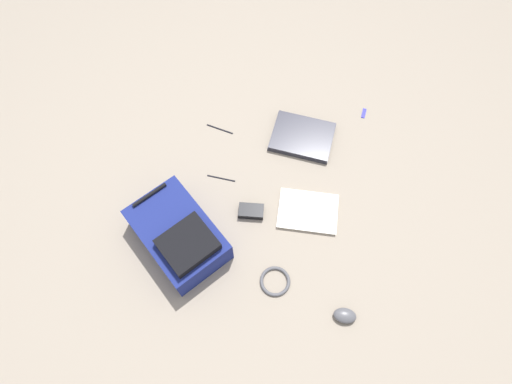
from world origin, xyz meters
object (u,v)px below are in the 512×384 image
(usb_stick, at_px, (364,113))
(computer_mouse, at_px, (345,316))
(pen_blue, at_px, (221,178))
(pen_black, at_px, (220,129))
(backpack, at_px, (179,235))
(book_red, at_px, (308,211))
(cable_coil, at_px, (275,281))
(power_brick, at_px, (251,211))
(laptop, at_px, (302,137))

(usb_stick, bearing_deg, computer_mouse, -3.49)
(pen_blue, bearing_deg, usb_stick, 124.34)
(pen_black, xyz_separation_m, pen_blue, (0.28, 0.05, -0.00))
(backpack, bearing_deg, computer_mouse, 71.86)
(pen_black, bearing_deg, book_red, 49.86)
(book_red, distance_m, cable_coil, 0.37)
(backpack, height_order, pen_black, backpack)
(backpack, height_order, usb_stick, backpack)
(cable_coil, distance_m, power_brick, 0.35)
(book_red, xyz_separation_m, power_brick, (0.03, -0.27, 0.01))
(laptop, bearing_deg, computer_mouse, 15.88)
(laptop, bearing_deg, usb_stick, 121.67)
(laptop, xyz_separation_m, computer_mouse, (0.87, 0.25, 0.00))
(power_brick, bearing_deg, pen_black, -153.72)
(backpack, xyz_separation_m, pen_black, (-0.62, 0.08, -0.08))
(pen_black, bearing_deg, laptop, 89.48)
(laptop, height_order, pen_blue, laptop)
(laptop, distance_m, computer_mouse, 0.90)
(computer_mouse, distance_m, pen_blue, 0.86)
(cable_coil, distance_m, pen_blue, 0.57)
(cable_coil, bearing_deg, usb_stick, 158.48)
(pen_black, bearing_deg, power_brick, 26.28)
(pen_blue, bearing_deg, book_red, 73.65)
(power_brick, height_order, pen_blue, power_brick)
(laptop, distance_m, power_brick, 0.49)
(laptop, height_order, pen_black, laptop)
(power_brick, bearing_deg, backpack, -58.71)
(book_red, relative_size, power_brick, 2.40)
(laptop, height_order, computer_mouse, computer_mouse)
(pen_blue, bearing_deg, computer_mouse, 46.51)
(backpack, distance_m, pen_blue, 0.38)
(cable_coil, height_order, pen_black, cable_coil)
(cable_coil, bearing_deg, power_brick, -155.13)
(pen_black, distance_m, usb_stick, 0.76)
(cable_coil, bearing_deg, book_red, 161.13)
(laptop, distance_m, pen_black, 0.43)
(backpack, xyz_separation_m, power_brick, (-0.18, 0.30, -0.07))
(laptop, bearing_deg, pen_blue, -53.57)
(usb_stick, bearing_deg, backpack, -45.16)
(usb_stick, bearing_deg, pen_blue, -55.66)
(pen_blue, height_order, usb_stick, same)
(book_red, xyz_separation_m, pen_black, (-0.41, -0.48, -0.00))
(backpack, height_order, computer_mouse, backpack)
(backpack, distance_m, power_brick, 0.36)
(pen_blue, bearing_deg, laptop, 126.43)
(book_red, xyz_separation_m, usb_stick, (-0.60, 0.25, -0.00))
(power_brick, bearing_deg, pen_blue, -133.92)
(computer_mouse, bearing_deg, pen_blue, -131.64)
(book_red, bearing_deg, backpack, -69.00)
(backpack, relative_size, computer_mouse, 5.27)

